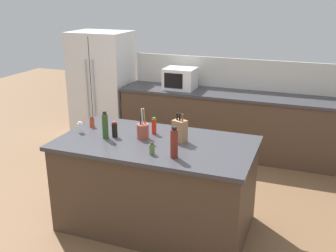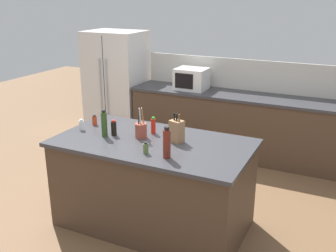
{
  "view_description": "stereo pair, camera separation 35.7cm",
  "coord_description": "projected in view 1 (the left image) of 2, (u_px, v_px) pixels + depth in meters",
  "views": [
    {
      "loc": [
        1.4,
        -3.35,
        2.35
      ],
      "look_at": [
        0.0,
        0.35,
        0.99
      ],
      "focal_mm": 42.0,
      "sensor_mm": 36.0,
      "label": 1
    },
    {
      "loc": [
        1.73,
        -3.21,
        2.35
      ],
      "look_at": [
        0.0,
        0.35,
        0.99
      ],
      "focal_mm": 42.0,
      "sensor_mm": 36.0,
      "label": 2
    }
  ],
  "objects": [
    {
      "name": "ground_plane",
      "position": [
        156.0,
        223.0,
        4.2
      ],
      "size": [
        14.0,
        14.0,
        0.0
      ],
      "primitive_type": "plane",
      "color": "brown"
    },
    {
      "name": "back_counter_run",
      "position": [
        230.0,
        124.0,
        5.89
      ],
      "size": [
        3.36,
        0.66,
        0.94
      ],
      "color": "#4C3828",
      "rests_on": "ground_plane"
    },
    {
      "name": "wall_backsplash",
      "position": [
        237.0,
        74.0,
        5.94
      ],
      "size": [
        3.32,
        0.03,
        0.46
      ],
      "primitive_type": "cube",
      "color": "beige",
      "rests_on": "back_counter_run"
    },
    {
      "name": "kitchen_island",
      "position": [
        156.0,
        184.0,
        4.04
      ],
      "size": [
        1.96,
        1.07,
        0.94
      ],
      "color": "#4C3828",
      "rests_on": "ground_plane"
    },
    {
      "name": "refrigerator",
      "position": [
        103.0,
        85.0,
        6.53
      ],
      "size": [
        0.93,
        0.75,
        1.75
      ],
      "color": "white",
      "rests_on": "ground_plane"
    },
    {
      "name": "microwave",
      "position": [
        180.0,
        79.0,
        5.95
      ],
      "size": [
        0.46,
        0.39,
        0.32
      ],
      "color": "white",
      "rests_on": "back_counter_run"
    },
    {
      "name": "knife_block",
      "position": [
        180.0,
        131.0,
        3.86
      ],
      "size": [
        0.15,
        0.14,
        0.29
      ],
      "rotation": [
        0.0,
        0.0,
        -0.31
      ],
      "color": "#936B47",
      "rests_on": "kitchen_island"
    },
    {
      "name": "utensil_crock",
      "position": [
        143.0,
        131.0,
        3.95
      ],
      "size": [
        0.12,
        0.12,
        0.32
      ],
      "color": "brown",
      "rests_on": "kitchen_island"
    },
    {
      "name": "olive_oil_bottle",
      "position": [
        105.0,
        126.0,
        3.94
      ],
      "size": [
        0.06,
        0.06,
        0.28
      ],
      "color": "#2D4C1E",
      "rests_on": "kitchen_island"
    },
    {
      "name": "spice_jar_oregano",
      "position": [
        152.0,
        149.0,
        3.57
      ],
      "size": [
        0.05,
        0.05,
        0.11
      ],
      "color": "#567038",
      "rests_on": "kitchen_island"
    },
    {
      "name": "hot_sauce_bottle",
      "position": [
        154.0,
        126.0,
        4.08
      ],
      "size": [
        0.05,
        0.05,
        0.18
      ],
      "color": "red",
      "rests_on": "kitchen_island"
    },
    {
      "name": "spice_jar_paprika",
      "position": [
        92.0,
        122.0,
        4.3
      ],
      "size": [
        0.05,
        0.05,
        0.11
      ],
      "color": "#B73D1E",
      "rests_on": "kitchen_island"
    },
    {
      "name": "vinegar_bottle",
      "position": [
        174.0,
        143.0,
        3.47
      ],
      "size": [
        0.07,
        0.07,
        0.29
      ],
      "color": "maroon",
      "rests_on": "kitchen_island"
    },
    {
      "name": "soy_sauce_bottle",
      "position": [
        115.0,
        130.0,
        3.99
      ],
      "size": [
        0.06,
        0.06,
        0.16
      ],
      "color": "black",
      "rests_on": "kitchen_island"
    },
    {
      "name": "salt_shaker",
      "position": [
        80.0,
        128.0,
        4.12
      ],
      "size": [
        0.05,
        0.05,
        0.12
      ],
      "color": "silver",
      "rests_on": "kitchen_island"
    }
  ]
}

